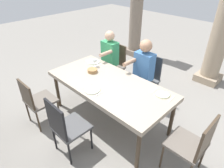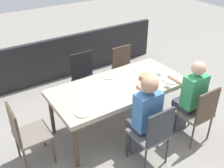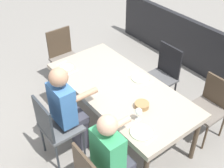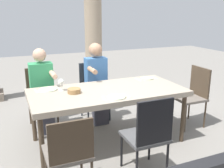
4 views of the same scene
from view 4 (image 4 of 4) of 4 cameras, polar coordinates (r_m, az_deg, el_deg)
The scene contains 21 objects.
ground_plane at distance 3.77m, azimuth -0.88°, elevation -12.46°, with size 16.00×16.00×0.00m, color gray.
dining_table at distance 3.49m, azimuth -0.93°, elevation -2.27°, with size 2.08×0.99×0.76m.
chair_west_north at distance 4.22m, azimuth -15.44°, elevation -2.11°, with size 0.44×0.44×0.93m.
chair_west_south at distance 2.56m, azimuth -9.58°, elevation -14.48°, with size 0.44×0.44×0.87m.
chair_mid_north at distance 4.39m, azimuth -4.15°, elevation -0.57°, with size 0.44×0.44×0.95m.
chair_mid_south at distance 2.84m, azimuth 8.14°, elevation -10.70°, with size 0.44×0.44×0.94m.
chair_head_east at distance 4.28m, azimuth 17.61°, elevation -1.87°, with size 0.44×0.44×0.94m.
diner_woman_green at distance 4.17m, azimuth -3.34°, elevation 0.79°, with size 0.35×0.50×1.31m.
diner_man_white at distance 3.98m, azimuth -15.14°, elevation -0.92°, with size 0.35×0.49×1.27m.
stone_column_centre at distance 6.01m, azimuth -4.19°, elevation 11.84°, with size 0.51×0.51×2.79m.
plate_0 at distance 3.58m, azimuth -14.16°, elevation -1.16°, with size 0.26×0.26×0.02m.
wine_glass_0 at distance 3.48m, azimuth -11.28°, elevation 0.43°, with size 0.08×0.08×0.16m.
fork_0 at distance 3.56m, azimuth -16.53°, elevation -1.51°, with size 0.02×0.17×0.01m, color silver.
spoon_0 at distance 3.60m, azimuth -11.80°, elevation -0.98°, with size 0.02×0.17×0.01m, color silver.
plate_1 at distance 3.17m, azimuth 0.83°, elevation -2.85°, with size 0.25×0.25×0.02m.
fork_1 at distance 3.12m, azimuth -1.70°, elevation -3.30°, with size 0.02×0.17×0.01m, color silver.
spoon_1 at distance 3.24m, azimuth 3.27°, elevation -2.61°, with size 0.02×0.17×0.01m, color silver.
plate_2 at distance 4.08m, azimuth 7.67°, elevation 1.30°, with size 0.22×0.22×0.02m.
fork_2 at distance 4.01m, azimuth 5.82°, elevation 1.01°, with size 0.02×0.17×0.01m, color silver.
spoon_2 at distance 4.16m, azimuth 9.45°, elevation 1.42°, with size 0.02×0.17×0.01m, color silver.
bread_basket at distance 3.37m, azimuth -8.44°, elevation -1.52°, with size 0.17×0.17×0.06m, color #9E7547.
Camera 4 is at (-1.23, -3.08, 1.79)m, focal length 41.12 mm.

